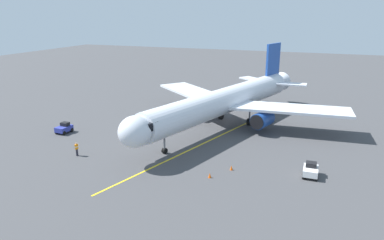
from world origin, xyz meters
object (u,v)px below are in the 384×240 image
(ground_crew_marshaller, at_px, (77,149))
(safety_cone_nose_right, at_px, (138,138))
(tug_portside, at_px, (311,170))
(tug_near_nose, at_px, (64,128))
(safety_cone_nose_left, at_px, (210,175))
(safety_cone_wing_port, at_px, (231,168))
(airplane, at_px, (226,101))
(ground_crew_wing_walker, at_px, (150,132))

(ground_crew_marshaller, bearing_deg, safety_cone_nose_right, -118.41)
(ground_crew_marshaller, bearing_deg, tug_portside, -170.89)
(tug_portside, bearing_deg, tug_near_nose, -3.54)
(tug_portside, relative_size, safety_cone_nose_right, 4.24)
(tug_portside, bearing_deg, safety_cone_nose_left, 22.88)
(ground_crew_marshaller, height_order, safety_cone_wing_port, ground_crew_marshaller)
(tug_portside, xyz_separation_m, safety_cone_nose_left, (9.88, 4.17, -0.43))
(safety_cone_nose_left, bearing_deg, tug_portside, -157.12)
(airplane, bearing_deg, safety_cone_nose_left, 100.70)
(tug_portside, bearing_deg, safety_cone_wing_port, 10.30)
(ground_crew_marshaller, relative_size, tug_near_nose, 0.73)
(safety_cone_wing_port, bearing_deg, tug_near_nose, -7.94)
(ground_crew_marshaller, height_order, tug_portside, ground_crew_marshaller)
(ground_crew_marshaller, distance_m, tug_portside, 27.17)
(safety_cone_nose_left, bearing_deg, safety_cone_wing_port, -121.50)
(airplane, height_order, safety_cone_wing_port, airplane)
(ground_crew_wing_walker, height_order, safety_cone_nose_right, ground_crew_wing_walker)
(safety_cone_nose_right, bearing_deg, safety_cone_wing_port, 161.85)
(ground_crew_wing_walker, xyz_separation_m, tug_near_nose, (12.67, 2.46, -0.18))
(ground_crew_wing_walker, height_order, tug_portside, ground_crew_wing_walker)
(safety_cone_nose_right, xyz_separation_m, safety_cone_wing_port, (-14.49, 4.75, 0.00))
(airplane, bearing_deg, safety_cone_wing_port, 108.38)
(ground_crew_marshaller, height_order, tug_near_nose, ground_crew_marshaller)
(ground_crew_marshaller, xyz_separation_m, safety_cone_wing_port, (-18.58, -2.80, -0.61))
(airplane, bearing_deg, safety_cone_nose_right, 46.83)
(safety_cone_nose_right, bearing_deg, airplane, -133.17)
(airplane, relative_size, ground_crew_wing_walker, 23.08)
(ground_crew_wing_walker, relative_size, safety_cone_nose_right, 3.11)
(safety_cone_nose_right, relative_size, safety_cone_wing_port, 1.00)
(ground_crew_wing_walker, bearing_deg, tug_portside, 167.98)
(ground_crew_marshaller, xyz_separation_m, ground_crew_wing_walker, (-5.35, -8.87, 0.00))
(ground_crew_marshaller, xyz_separation_m, tug_portside, (-26.82, -4.30, -0.18))
(tug_portside, bearing_deg, ground_crew_wing_walker, -12.02)
(airplane, distance_m, safety_cone_wing_port, 16.16)
(ground_crew_marshaller, relative_size, tug_portside, 0.73)
(airplane, xyz_separation_m, safety_cone_nose_left, (-3.32, 17.59, -3.73))
(airplane, relative_size, safety_cone_nose_right, 71.77)
(ground_crew_wing_walker, relative_size, tug_portside, 0.73)
(airplane, bearing_deg, tug_near_nose, 28.37)
(tug_portside, xyz_separation_m, safety_cone_wing_port, (8.24, 1.50, -0.43))
(safety_cone_nose_right, bearing_deg, safety_cone_nose_left, 150.01)
(ground_crew_marshaller, distance_m, safety_cone_nose_right, 8.61)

